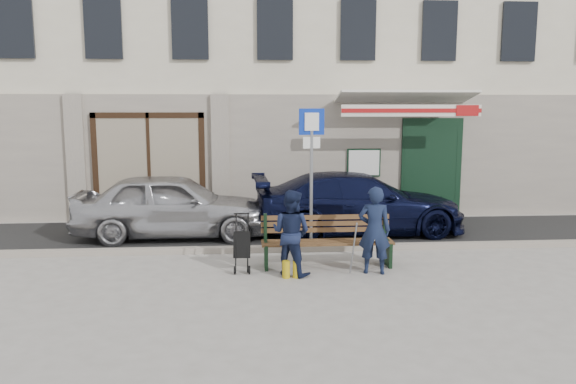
{
  "coord_description": "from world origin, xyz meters",
  "views": [
    {
      "loc": [
        -0.75,
        -9.47,
        2.89
      ],
      "look_at": [
        0.08,
        1.6,
        1.2
      ],
      "focal_mm": 35.0,
      "sensor_mm": 36.0,
      "label": 1
    }
  ],
  "objects": [
    {
      "name": "building",
      "position": [
        0.01,
        8.45,
        4.97
      ],
      "size": [
        20.0,
        8.27,
        10.0
      ],
      "color": "beige",
      "rests_on": "ground"
    },
    {
      "name": "car_navy",
      "position": [
        1.81,
        3.04,
        0.7
      ],
      "size": [
        4.92,
        2.16,
        1.41
      ],
      "primitive_type": "imported",
      "rotation": [
        0.0,
        0.0,
        1.61
      ],
      "color": "black",
      "rests_on": "ground"
    },
    {
      "name": "man",
      "position": [
        1.46,
        -0.09,
        0.77
      ],
      "size": [
        0.62,
        0.47,
        1.54
      ],
      "primitive_type": "imported",
      "rotation": [
        0.0,
        0.0,
        2.95
      ],
      "color": "#141D37",
      "rests_on": "ground"
    },
    {
      "name": "car_silver",
      "position": [
        -2.39,
        2.93,
        0.73
      ],
      "size": [
        4.28,
        1.73,
        1.46
      ],
      "primitive_type": "imported",
      "rotation": [
        0.0,
        0.0,
        1.57
      ],
      "color": "#B2B2B7",
      "rests_on": "ground"
    },
    {
      "name": "parking_sign",
      "position": [
        0.58,
        1.88,
        1.93
      ],
      "size": [
        0.53,
        0.13,
        2.86
      ],
      "rotation": [
        0.0,
        0.0,
        0.17
      ],
      "color": "gray",
      "rests_on": "ground"
    },
    {
      "name": "stroller",
      "position": [
        -0.84,
        0.22,
        0.45
      ],
      "size": [
        0.31,
        0.43,
        1.02
      ],
      "rotation": [
        0.0,
        0.0,
        -0.06
      ],
      "color": "black",
      "rests_on": "ground"
    },
    {
      "name": "bench",
      "position": [
        0.66,
        0.41,
        0.46
      ],
      "size": [
        2.4,
        1.17,
        0.98
      ],
      "color": "brown",
      "rests_on": "ground"
    },
    {
      "name": "woman",
      "position": [
        0.01,
        -0.06,
        0.74
      ],
      "size": [
        0.91,
        0.86,
        1.49
      ],
      "primitive_type": "imported",
      "rotation": [
        0.0,
        0.0,
        2.58
      ],
      "color": "#141C39",
      "rests_on": "ground"
    },
    {
      "name": "asphalt_lane",
      "position": [
        0.0,
        3.1,
        0.01
      ],
      "size": [
        60.0,
        3.2,
        0.01
      ],
      "primitive_type": "cube",
      "color": "#282828",
      "rests_on": "ground"
    },
    {
      "name": "ground",
      "position": [
        0.0,
        0.0,
        0.0
      ],
      "size": [
        80.0,
        80.0,
        0.0
      ],
      "primitive_type": "plane",
      "color": "#9E9991",
      "rests_on": "ground"
    },
    {
      "name": "curb",
      "position": [
        0.0,
        1.5,
        0.06
      ],
      "size": [
        60.0,
        0.18,
        0.12
      ],
      "primitive_type": "cube",
      "color": "#9E9384",
      "rests_on": "ground"
    }
  ]
}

